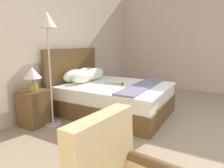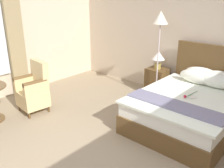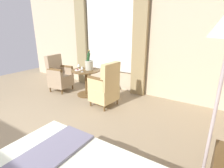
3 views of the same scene
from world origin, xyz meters
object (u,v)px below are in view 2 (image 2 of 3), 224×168
(bed, at_px, (192,106))
(floor_lamp_brass, at_px, (160,28))
(bedside_lamp, at_px, (158,57))
(armchair_by_window, at_px, (34,90))
(nightstand, at_px, (157,81))

(bed, bearing_deg, floor_lamp_brass, 153.28)
(bed, relative_size, floor_lamp_brass, 1.13)
(bedside_lamp, distance_m, floor_lamp_brass, 0.74)
(armchair_by_window, bearing_deg, bedside_lamp, 60.52)
(nightstand, distance_m, bedside_lamp, 0.57)
(bedside_lamp, relative_size, floor_lamp_brass, 0.21)
(bedside_lamp, xyz_separation_m, armchair_by_window, (-1.32, -2.33, -0.43))
(bedside_lamp, height_order, armchair_by_window, bedside_lamp)
(bed, distance_m, bedside_lamp, 1.53)
(bed, relative_size, armchair_by_window, 2.12)
(nightstand, bearing_deg, armchair_by_window, -119.48)
(bed, distance_m, nightstand, 1.44)
(floor_lamp_brass, bearing_deg, bed, -26.72)
(bed, distance_m, armchair_by_window, 2.95)
(nightstand, height_order, bedside_lamp, bedside_lamp)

